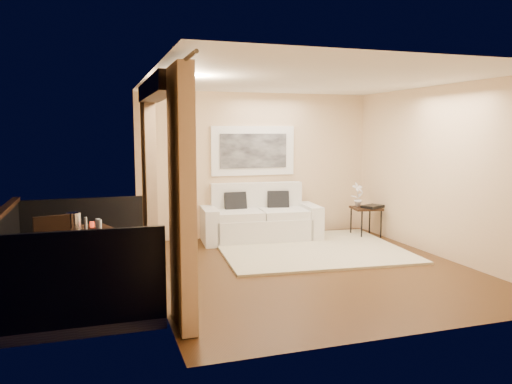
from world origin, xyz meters
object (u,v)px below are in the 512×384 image
orchid (358,195)px  bistro_table (85,235)px  sofa (260,220)px  side_table (366,210)px  balcony_chair_far (51,248)px  balcony_chair_near (113,265)px  ice_bucket (74,220)px

orchid → bistro_table: 5.23m
sofa → orchid: size_ratio=4.80×
side_table → balcony_chair_far: 5.67m
side_table → orchid: size_ratio=1.28×
balcony_chair_far → balcony_chair_near: 1.14m
sofa → ice_bucket: bearing=-142.8°
sofa → balcony_chair_near: size_ratio=2.43×
bistro_table → balcony_chair_far: balcony_chair_far is taller
bistro_table → ice_bucket: ice_bucket is taller
sofa → side_table: bearing=-5.3°
ice_bucket → sofa: bearing=32.1°
balcony_chair_near → balcony_chair_far: bearing=115.2°
sofa → balcony_chair_far: size_ratio=2.26×
sofa → bistro_table: bearing=-140.4°
balcony_chair_far → ice_bucket: 0.42m
ice_bucket → side_table: bearing=17.3°
bistro_table → balcony_chair_far: size_ratio=0.85×
sofa → balcony_chair_far: 4.00m
ice_bucket → orchid: bearing=19.1°
sofa → ice_bucket: sofa is taller
bistro_table → ice_bucket: bearing=143.4°
sofa → side_table: (2.00, -0.37, 0.13)m
side_table → balcony_chair_near: 5.40m
orchid → balcony_chair_far: bearing=-160.5°
balcony_chair_far → bistro_table: bearing=169.3°
balcony_chair_near → orchid: bearing=18.8°
orchid → bistro_table: (-4.89, -1.83, -0.10)m
balcony_chair_near → bistro_table: bearing=95.3°
orchid → ice_bucket: (-5.02, -1.74, 0.08)m
orchid → ice_bucket: bearing=-160.9°
balcony_chair_near → ice_bucket: 1.17m
orchid → balcony_chair_near: (-4.60, -2.77, -0.26)m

